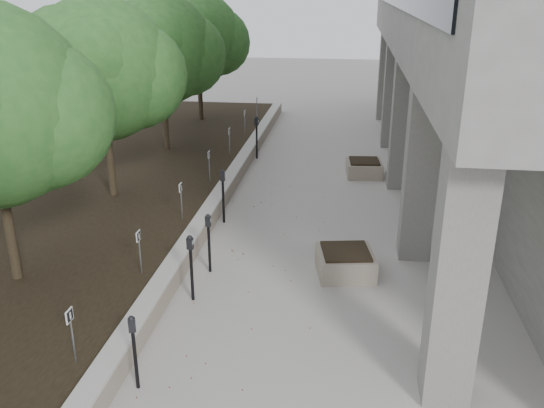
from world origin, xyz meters
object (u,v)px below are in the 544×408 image
Objects in this scene: crabapple_tree_4 at (162,73)px; parking_meter_1 at (135,353)px; parking_meter_5 at (257,138)px; planter_back at (364,168)px; parking_meter_3 at (191,268)px; parking_meter_4 at (223,196)px; planter_front at (345,262)px; parking_meter_2 at (209,243)px; crabapple_tree_3 at (104,99)px; crabapple_tree_5 at (198,57)px.

parking_meter_1 is (3.43, -12.48, -2.46)m from crabapple_tree_4.
planter_back is (3.89, -1.53, -0.52)m from parking_meter_5.
parking_meter_3 is 4.07m from parking_meter_4.
parking_meter_2 is at bearing -173.76° from planter_front.
planter_front reaches higher than planter_back.
parking_meter_1 is 12.05m from planter_back.
crabapple_tree_3 is 8.65m from planter_back.
parking_meter_1 is at bearing -107.92° from planter_back.
parking_meter_2 is 0.88× the size of parking_meter_5.
crabapple_tree_5 reaches higher than parking_meter_5.
crabapple_tree_4 is (0.00, 5.00, 0.00)m from crabapple_tree_3.
parking_meter_1 reaches higher than planter_back.
parking_meter_5 reaches higher than planter_front.
planter_back is at bearing 69.47° from parking_meter_2.
parking_meter_2 is at bearing -115.13° from planter_back.
parking_meter_2 is (3.64, -13.48, -2.43)m from crabapple_tree_5.
parking_meter_4 is at bearing -68.52° from parking_meter_5.
crabapple_tree_4 is 4.03m from parking_meter_5.
parking_meter_2 is at bearing -66.89° from parking_meter_5.
parking_meter_1 is 0.95× the size of parking_meter_2.
crabapple_tree_4 is 3.79× the size of parking_meter_3.
parking_meter_3 is 1.24× the size of planter_back.
parking_meter_4 is 1.24× the size of planter_front.
planter_front is at bearing -63.27° from crabapple_tree_5.
planter_front is at bearing 10.84° from parking_meter_2.
parking_meter_1 is (3.43, -17.48, -2.46)m from crabapple_tree_5.
parking_meter_2 is (3.64, -8.48, -2.43)m from crabapple_tree_4.
parking_meter_2 is 0.92× the size of parking_meter_4.
parking_meter_5 is (-0.09, 6.17, 0.04)m from parking_meter_4.
crabapple_tree_3 is at bearing 136.17° from parking_meter_3.
planter_back is at bearing 51.43° from parking_meter_1.
parking_meter_5 reaches higher than parking_meter_3.
crabapple_tree_3 reaches higher than parking_meter_1.
crabapple_tree_3 is at bearing -90.00° from crabapple_tree_5.
crabapple_tree_5 is 3.79× the size of parking_meter_3.
planter_front is (3.19, 4.33, -0.38)m from parking_meter_1.
parking_meter_1 is at bearing -78.89° from crabapple_tree_5.
crabapple_tree_5 is 6.02m from parking_meter_5.
parking_meter_4 is 6.17m from parking_meter_5.
crabapple_tree_4 reaches higher than planter_back.
crabapple_tree_3 and crabapple_tree_5 have the same top height.
parking_meter_4 is (3.34, -0.66, -2.37)m from crabapple_tree_3.
parking_meter_2 is at bearing -74.88° from crabapple_tree_5.
parking_meter_2 is 1.20× the size of planter_back.
parking_meter_2 reaches higher than planter_front.
crabapple_tree_5 is 3.46× the size of parking_meter_5.
planter_back is (0.51, 7.13, -0.01)m from planter_front.
parking_meter_4 reaches higher than planter_front.
crabapple_tree_5 is at bearing 146.49° from parking_meter_5.
crabapple_tree_5 is at bearing 109.72° from parking_meter_2.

